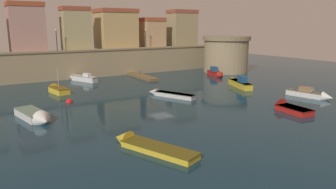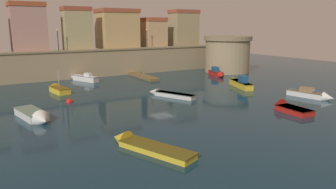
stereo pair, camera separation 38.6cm
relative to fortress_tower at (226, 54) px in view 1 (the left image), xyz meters
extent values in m
plane|color=#112D3D|center=(-21.91, -12.81, -3.48)|extent=(114.30, 114.30, 0.00)
cube|color=#9E8966|center=(-21.91, 7.29, -1.23)|extent=(46.91, 2.09, 4.50)
cube|color=#817053|center=(-21.91, 7.29, 1.14)|extent=(46.91, 2.39, 0.24)
cube|color=tan|center=(-33.65, 10.78, 4.65)|extent=(5.28, 4.90, 7.25)
cube|color=#A64A2B|center=(-33.65, 10.78, 8.62)|extent=(5.49, 5.10, 0.70)
cube|color=tan|center=(-25.88, 9.88, 4.40)|extent=(4.63, 3.10, 6.76)
cube|color=#9E4731|center=(-25.88, 9.88, 8.13)|extent=(4.82, 3.23, 0.70)
cube|color=tan|center=(-17.88, 11.25, 4.35)|extent=(6.91, 5.84, 6.65)
cube|color=#9D4D32|center=(-17.88, 11.25, 8.02)|extent=(7.19, 6.08, 0.70)
cube|color=tan|center=(-10.53, 10.73, 3.59)|extent=(4.13, 4.79, 5.14)
cube|color=#A94D31|center=(-10.53, 10.73, 6.51)|extent=(4.30, 4.98, 0.70)
cube|color=#9B8C63|center=(-3.36, 10.19, 4.43)|extent=(5.55, 3.72, 6.82)
cube|color=brown|center=(-3.36, 10.19, 8.19)|extent=(5.77, 3.87, 0.70)
cylinder|color=#9E8966|center=(0.00, 0.00, -0.46)|extent=(8.40, 8.40, 6.04)
cylinder|color=#867556|center=(0.00, 0.00, 2.96)|extent=(9.07, 9.07, 0.80)
cube|color=brown|center=(-17.19, 1.87, -3.26)|extent=(1.70, 8.75, 0.44)
cylinder|color=#4F3D24|center=(-16.43, 4.06, -3.13)|extent=(0.20, 0.20, 0.70)
cylinder|color=#4F3D24|center=(-16.43, -0.32, -3.13)|extent=(0.20, 0.20, 0.70)
cylinder|color=black|center=(-29.77, 7.29, 2.84)|extent=(0.12, 0.12, 3.15)
sphere|color=#F9D172|center=(-29.77, 7.29, 4.56)|extent=(0.32, 0.32, 0.32)
cylinder|color=black|center=(-13.56, 7.29, 2.82)|extent=(0.12, 0.12, 3.12)
sphere|color=#F9D172|center=(-13.56, 7.29, 4.53)|extent=(0.32, 0.32, 0.32)
cube|color=white|center=(-6.52, -22.17, -3.14)|extent=(2.16, 4.54, 0.68)
cone|color=white|center=(-5.97, -24.85, -3.14)|extent=(1.47, 1.45, 1.26)
cube|color=gray|center=(-6.52, -22.17, -2.84)|extent=(2.21, 4.63, 0.08)
cube|color=olive|center=(-6.49, -22.29, -2.52)|extent=(1.17, 1.72, 0.55)
cube|color=#99B7C6|center=(-6.34, -23.07, -2.50)|extent=(0.78, 0.21, 0.33)
cube|color=gold|center=(-9.00, -13.33, -3.06)|extent=(3.04, 5.73, 0.84)
cone|color=gold|center=(-7.85, -10.05, -3.06)|extent=(1.57, 1.71, 1.18)
cube|color=#676E18|center=(-9.00, -13.33, -2.67)|extent=(3.10, 5.84, 0.08)
cube|color=navy|center=(-9.24, -14.00, -2.18)|extent=(1.32, 1.73, 0.91)
cube|color=#99B7C6|center=(-8.98, -13.28, -2.13)|extent=(0.75, 0.31, 0.54)
cube|color=silver|center=(-20.68, -14.03, -3.21)|extent=(3.32, 5.42, 0.54)
cone|color=silver|center=(-22.05, -10.98, -3.21)|extent=(1.62, 1.75, 1.15)
cube|color=#5C6D5D|center=(-20.68, -14.03, -2.98)|extent=(3.39, 5.53, 0.08)
cube|color=white|center=(-37.29, -14.54, -3.10)|extent=(2.61, 4.78, 0.76)
cone|color=white|center=(-36.70, -17.32, -3.10)|extent=(1.86, 1.58, 1.63)
cube|color=slate|center=(-37.29, -14.54, -2.76)|extent=(2.67, 4.87, 0.08)
cube|color=red|center=(-5.02, -2.81, -3.09)|extent=(2.35, 4.19, 0.77)
cone|color=red|center=(-5.72, -5.22, -3.09)|extent=(1.48, 1.42, 1.22)
cube|color=maroon|center=(-5.02, -2.81, -2.75)|extent=(2.40, 4.28, 0.08)
cube|color=navy|center=(-4.94, -2.55, -2.30)|extent=(1.27, 1.70, 0.81)
cube|color=white|center=(-26.74, 3.41, -3.05)|extent=(3.06, 5.03, 0.85)
cone|color=white|center=(-28.02, 6.29, -3.05)|extent=(1.54, 1.71, 1.06)
cube|color=slate|center=(-26.74, 3.41, -2.67)|extent=(3.12, 5.13, 0.08)
cube|color=silver|center=(-26.46, 2.79, -2.37)|extent=(1.18, 1.43, 0.52)
cube|color=gold|center=(-31.07, -28.22, -3.24)|extent=(3.61, 5.98, 0.47)
cone|color=gold|center=(-32.40, -24.92, -3.24)|extent=(1.89, 1.85, 1.47)
cube|color=#544A13|center=(-31.07, -28.22, -3.04)|extent=(3.68, 6.10, 0.08)
cube|color=gold|center=(-32.37, -4.04, -3.09)|extent=(2.07, 3.81, 0.78)
cone|color=gold|center=(-32.74, -1.81, -3.09)|extent=(1.57, 1.23, 1.42)
cube|color=brown|center=(-32.37, -4.04, -2.74)|extent=(2.12, 3.89, 0.08)
cylinder|color=#B2B2B7|center=(-32.38, -3.94, -1.52)|extent=(0.08, 0.08, 2.36)
cube|color=red|center=(-14.12, -26.38, -3.20)|extent=(2.01, 3.68, 0.56)
cone|color=red|center=(-13.95, -24.16, -3.20)|extent=(1.73, 1.12, 1.66)
cube|color=#611109|center=(-14.12, -26.38, -2.96)|extent=(2.05, 3.75, 0.08)
sphere|color=red|center=(-32.58, -9.89, -3.48)|extent=(0.80, 0.80, 0.80)
camera|label=1|loc=(-41.23, -46.04, 5.10)|focal=33.59mm
camera|label=2|loc=(-40.90, -46.24, 5.10)|focal=33.59mm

